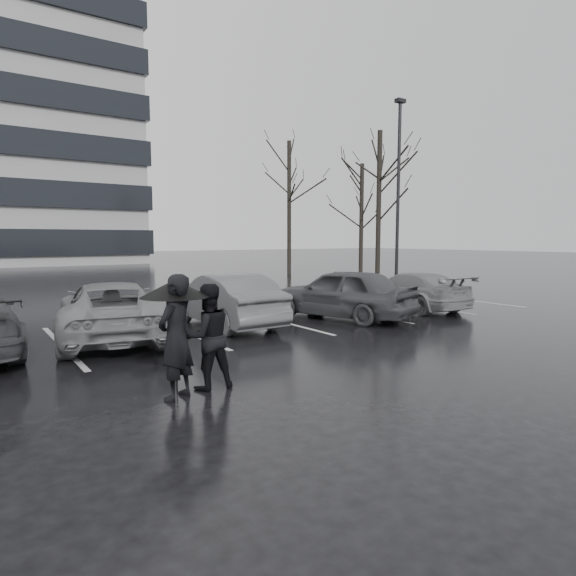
{
  "coord_description": "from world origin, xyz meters",
  "views": [
    {
      "loc": [
        -6.76,
        -8.72,
        2.31
      ],
      "look_at": [
        -0.08,
        1.0,
        1.1
      ],
      "focal_mm": 30.0,
      "sensor_mm": 36.0,
      "label": 1
    }
  ],
  "objects_px": {
    "car_main": "(341,293)",
    "car_west_a": "(226,300)",
    "lamp_post": "(398,205)",
    "tree_ne": "(361,220)",
    "pedestrian_left": "(176,337)",
    "pedestrian_right": "(208,337)",
    "car_west_b": "(111,311)",
    "car_east": "(410,291)",
    "tree_east": "(379,207)",
    "tree_north": "(289,208)"
  },
  "relations": [
    {
      "from": "car_main",
      "to": "car_west_a",
      "type": "relative_size",
      "value": 1.03
    },
    {
      "from": "lamp_post",
      "to": "tree_ne",
      "type": "height_order",
      "value": "lamp_post"
    },
    {
      "from": "pedestrian_left",
      "to": "lamp_post",
      "type": "xyz_separation_m",
      "value": [
        13.59,
        8.4,
        2.89
      ]
    },
    {
      "from": "car_main",
      "to": "pedestrian_right",
      "type": "relative_size",
      "value": 2.65
    },
    {
      "from": "car_main",
      "to": "car_west_b",
      "type": "xyz_separation_m",
      "value": [
        -6.28,
        0.78,
        -0.07
      ]
    },
    {
      "from": "pedestrian_left",
      "to": "pedestrian_right",
      "type": "bearing_deg",
      "value": 164.42
    },
    {
      "from": "car_east",
      "to": "lamp_post",
      "type": "xyz_separation_m",
      "value": [
        3.91,
        4.25,
        3.19
      ]
    },
    {
      "from": "car_west_b",
      "to": "tree_east",
      "type": "xyz_separation_m",
      "value": [
        15.91,
        7.39,
        3.33
      ]
    },
    {
      "from": "car_main",
      "to": "tree_ne",
      "type": "bearing_deg",
      "value": -152.63
    },
    {
      "from": "car_main",
      "to": "car_west_b",
      "type": "height_order",
      "value": "car_main"
    },
    {
      "from": "car_west_b",
      "to": "tree_north",
      "type": "distance_m",
      "value": 21.04
    },
    {
      "from": "pedestrian_right",
      "to": "lamp_post",
      "type": "height_order",
      "value": "lamp_post"
    },
    {
      "from": "tree_ne",
      "to": "pedestrian_right",
      "type": "bearing_deg",
      "value": -138.56
    },
    {
      "from": "car_main",
      "to": "car_west_a",
      "type": "height_order",
      "value": "car_main"
    },
    {
      "from": "car_west_b",
      "to": "lamp_post",
      "type": "relative_size",
      "value": 0.58
    },
    {
      "from": "pedestrian_right",
      "to": "car_east",
      "type": "bearing_deg",
      "value": -151.55
    },
    {
      "from": "tree_ne",
      "to": "pedestrian_left",
      "type": "bearing_deg",
      "value": -139.13
    },
    {
      "from": "tree_east",
      "to": "pedestrian_left",
      "type": "bearing_deg",
      "value": -143.05
    },
    {
      "from": "pedestrian_right",
      "to": "pedestrian_left",
      "type": "bearing_deg",
      "value": 22.47
    },
    {
      "from": "car_west_a",
      "to": "pedestrian_right",
      "type": "distance_m",
      "value": 5.42
    },
    {
      "from": "car_east",
      "to": "lamp_post",
      "type": "relative_size",
      "value": 0.51
    },
    {
      "from": "lamp_post",
      "to": "tree_ne",
      "type": "xyz_separation_m",
      "value": [
        5.15,
        7.82,
        -0.3
      ]
    },
    {
      "from": "lamp_post",
      "to": "tree_ne",
      "type": "distance_m",
      "value": 9.37
    },
    {
      "from": "car_west_a",
      "to": "car_west_b",
      "type": "distance_m",
      "value": 2.96
    },
    {
      "from": "pedestrian_left",
      "to": "pedestrian_right",
      "type": "relative_size",
      "value": 1.11
    },
    {
      "from": "tree_ne",
      "to": "tree_north",
      "type": "height_order",
      "value": "tree_north"
    },
    {
      "from": "car_east",
      "to": "tree_ne",
      "type": "xyz_separation_m",
      "value": [
        9.06,
        12.07,
        2.89
      ]
    },
    {
      "from": "tree_north",
      "to": "pedestrian_left",
      "type": "bearing_deg",
      "value": -128.42
    },
    {
      "from": "car_west_b",
      "to": "lamp_post",
      "type": "distance_m",
      "value": 14.09
    },
    {
      "from": "tree_ne",
      "to": "tree_north",
      "type": "relative_size",
      "value": 0.82
    },
    {
      "from": "car_west_b",
      "to": "car_east",
      "type": "relative_size",
      "value": 1.14
    },
    {
      "from": "car_west_a",
      "to": "lamp_post",
      "type": "relative_size",
      "value": 0.51
    },
    {
      "from": "car_main",
      "to": "car_west_b",
      "type": "distance_m",
      "value": 6.33
    },
    {
      "from": "car_main",
      "to": "lamp_post",
      "type": "distance_m",
      "value": 8.78
    },
    {
      "from": "tree_east",
      "to": "car_east",
      "type": "bearing_deg",
      "value": -129.12
    },
    {
      "from": "lamp_post",
      "to": "car_east",
      "type": "bearing_deg",
      "value": -132.61
    },
    {
      "from": "pedestrian_left",
      "to": "car_west_a",
      "type": "bearing_deg",
      "value": -157.18
    },
    {
      "from": "car_west_a",
      "to": "tree_east",
      "type": "relative_size",
      "value": 0.53
    },
    {
      "from": "car_west_b",
      "to": "lamp_post",
      "type": "xyz_separation_m",
      "value": [
        13.26,
        3.58,
        3.13
      ]
    },
    {
      "from": "pedestrian_left",
      "to": "tree_east",
      "type": "bearing_deg",
      "value": -176.2
    },
    {
      "from": "pedestrian_left",
      "to": "lamp_post",
      "type": "distance_m",
      "value": 16.23
    },
    {
      "from": "car_west_a",
      "to": "car_main",
      "type": "bearing_deg",
      "value": 166.13
    },
    {
      "from": "car_main",
      "to": "car_west_a",
      "type": "xyz_separation_m",
      "value": [
        -3.32,
        0.82,
        -0.04
      ]
    },
    {
      "from": "car_west_a",
      "to": "pedestrian_left",
      "type": "height_order",
      "value": "pedestrian_left"
    },
    {
      "from": "car_east",
      "to": "lamp_post",
      "type": "height_order",
      "value": "lamp_post"
    },
    {
      "from": "car_main",
      "to": "tree_north",
      "type": "xyz_separation_m",
      "value": [
        8.63,
        15.17,
        3.51
      ]
    },
    {
      "from": "pedestrian_left",
      "to": "tree_north",
      "type": "relative_size",
      "value": 0.21
    },
    {
      "from": "car_main",
      "to": "car_east",
      "type": "relative_size",
      "value": 1.03
    },
    {
      "from": "tree_north",
      "to": "tree_ne",
      "type": "bearing_deg",
      "value": -40.6
    },
    {
      "from": "pedestrian_left",
      "to": "tree_ne",
      "type": "bearing_deg",
      "value": -172.29
    }
  ]
}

